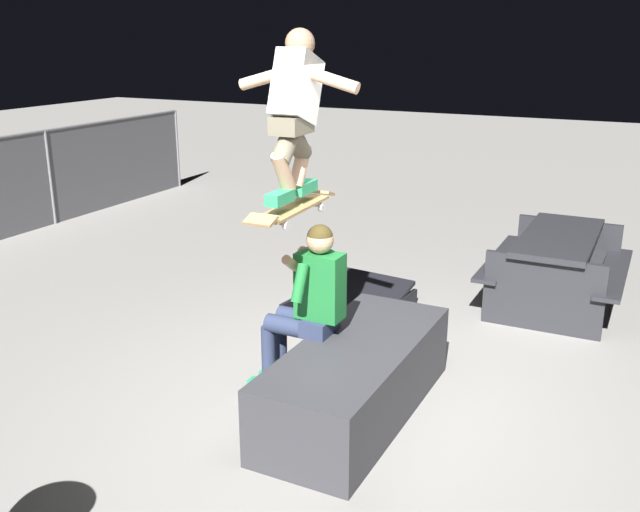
{
  "coord_description": "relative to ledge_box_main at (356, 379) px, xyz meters",
  "views": [
    {
      "loc": [
        -4.33,
        -1.92,
        2.7
      ],
      "look_at": [
        0.04,
        0.24,
        1.15
      ],
      "focal_mm": 39.69,
      "sensor_mm": 36.0,
      "label": 1
    }
  ],
  "objects": [
    {
      "name": "skateboard",
      "position": [
        -0.11,
        0.46,
        1.26
      ],
      "size": [
        1.03,
        0.23,
        0.13
      ],
      "color": "#AD8451"
    },
    {
      "name": "skater_airborne",
      "position": [
        -0.05,
        0.46,
        1.95
      ],
      "size": [
        0.62,
        0.89,
        1.12
      ],
      "color": "#2D9E66"
    },
    {
      "name": "person_sitting_on_ledge",
      "position": [
        0.07,
        0.45,
        0.51
      ],
      "size": [
        0.59,
        0.75,
        1.39
      ],
      "color": "#2D3856",
      "rests_on": "ground"
    },
    {
      "name": "ledge_box_main",
      "position": [
        0.0,
        0.0,
        0.0
      ],
      "size": [
        1.96,
        0.79,
        0.55
      ],
      "primitive_type": "cube",
      "rotation": [
        0.0,
        0.0,
        -0.01
      ],
      "color": "#38383D",
      "rests_on": "ground"
    },
    {
      "name": "ground_plane",
      "position": [
        0.04,
        0.1,
        -0.28
      ],
      "size": [
        40.0,
        40.0,
        0.0
      ],
      "primitive_type": "plane",
      "color": "gray"
    },
    {
      "name": "picnic_table_back",
      "position": [
        2.94,
        -0.95,
        0.22
      ],
      "size": [
        1.71,
        1.35,
        0.75
      ],
      "color": "#28282D",
      "rests_on": "ground"
    },
    {
      "name": "kicker_ramp",
      "position": [
        1.81,
        0.85,
        -0.22
      ],
      "size": [
        1.24,
        1.07,
        0.34
      ],
      "color": "black",
      "rests_on": "ground"
    }
  ]
}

